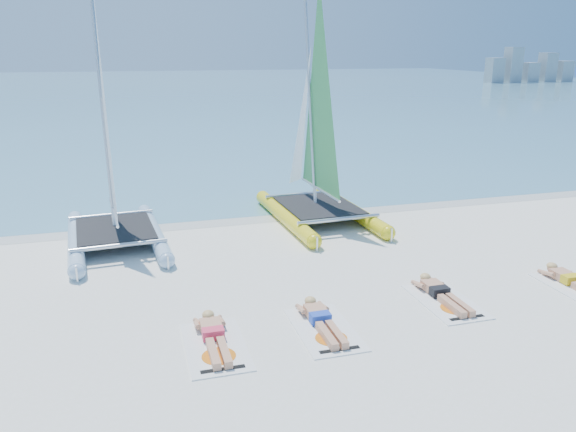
% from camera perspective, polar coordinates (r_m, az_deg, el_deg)
% --- Properties ---
extents(ground, '(140.00, 140.00, 0.00)m').
position_cam_1_polar(ground, '(11.73, 3.02, -7.48)').
color(ground, white).
rests_on(ground, ground).
extents(sea, '(140.00, 115.00, 0.01)m').
position_cam_1_polar(sea, '(73.35, -13.43, 12.49)').
color(sea, '#71AFBD').
rests_on(sea, ground).
extents(wet_sand_strip, '(140.00, 1.40, 0.01)m').
position_cam_1_polar(wet_sand_strip, '(16.70, -3.06, -0.02)').
color(wet_sand_strip, silver).
rests_on(wet_sand_strip, ground).
extents(distant_skyline, '(14.00, 2.00, 5.00)m').
position_cam_1_polar(distant_skyline, '(92.10, 23.22, 13.60)').
color(distant_skyline, '#969DA5').
rests_on(distant_skyline, ground).
extents(catamaran_blue, '(2.67, 4.97, 6.55)m').
position_cam_1_polar(catamaran_blue, '(14.62, -17.71, 4.68)').
color(catamaran_blue, '#A9CCDE').
rests_on(catamaran_blue, ground).
extents(catamaran_yellow, '(2.71, 5.56, 7.00)m').
position_cam_1_polar(catamaran_yellow, '(16.35, 2.54, 7.55)').
color(catamaran_yellow, yellow).
rests_on(catamaran_yellow, ground).
extents(towel_a, '(1.00, 1.85, 0.02)m').
position_cam_1_polar(towel_a, '(9.72, -7.38, -12.98)').
color(towel_a, white).
rests_on(towel_a, ground).
extents(sunbather_a, '(0.37, 1.73, 0.26)m').
position_cam_1_polar(sunbather_a, '(9.83, -7.58, -11.89)').
color(sunbather_a, tan).
rests_on(sunbather_a, towel_a).
extents(towel_b, '(1.00, 1.85, 0.02)m').
position_cam_1_polar(towel_b, '(10.18, 3.72, -11.42)').
color(towel_b, white).
rests_on(towel_b, ground).
extents(sunbather_b, '(0.37, 1.73, 0.26)m').
position_cam_1_polar(sunbather_b, '(10.29, 3.37, -10.40)').
color(sunbather_b, tan).
rests_on(sunbather_b, towel_b).
extents(towel_c, '(1.00, 1.85, 0.02)m').
position_cam_1_polar(towel_c, '(11.61, 15.68, -8.34)').
color(towel_c, white).
rests_on(towel_c, ground).
extents(sunbather_c, '(0.37, 1.73, 0.26)m').
position_cam_1_polar(sunbather_c, '(11.71, 15.24, -7.49)').
color(sunbather_c, tan).
rests_on(sunbather_c, towel_c).
extents(sunbather_d, '(0.37, 1.73, 0.26)m').
position_cam_1_polar(sunbather_d, '(13.29, 26.91, -5.83)').
color(sunbather_d, tan).
rests_on(sunbather_d, towel_d).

